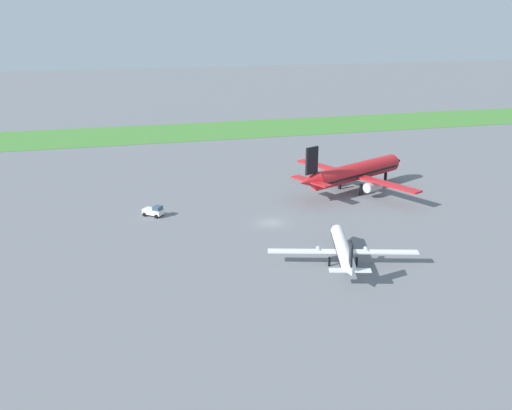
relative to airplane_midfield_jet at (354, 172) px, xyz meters
name	(u,v)px	position (x,y,z in m)	size (l,w,h in m)	color
ground_plane	(271,223)	(-21.26, -13.34, -3.93)	(600.00, 600.00, 0.00)	slate
grass_taxiway_strip	(195,132)	(-21.26, 68.86, -3.89)	(360.00, 28.00, 0.08)	#478438
airplane_midfield_jet	(354,172)	(0.00, 0.00, 0.00)	(28.74, 28.87, 10.91)	red
airplane_foreground_turboprop	(343,249)	(-16.23, -32.44, -1.58)	(20.93, 18.07, 6.42)	white
pushback_tug_near_gate	(154,211)	(-40.41, -4.69, -3.01)	(3.92, 3.68, 1.95)	white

